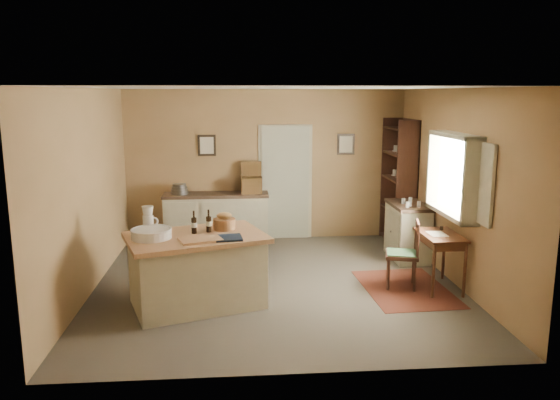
# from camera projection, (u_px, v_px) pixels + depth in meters

# --- Properties ---
(ground) EXTENTS (5.00, 5.00, 0.00)m
(ground) POSITION_uv_depth(u_px,v_px,m) (276.00, 284.00, 7.66)
(ground) COLOR brown
(ground) RESTS_ON ground
(wall_back) EXTENTS (5.00, 0.10, 2.70)m
(wall_back) POSITION_uv_depth(u_px,v_px,m) (266.00, 165.00, 9.84)
(wall_back) COLOR #9B784F
(wall_back) RESTS_ON ground
(wall_front) EXTENTS (5.00, 0.10, 2.70)m
(wall_front) POSITION_uv_depth(u_px,v_px,m) (297.00, 237.00, 4.95)
(wall_front) COLOR #9B784F
(wall_front) RESTS_ON ground
(wall_left) EXTENTS (0.10, 5.00, 2.70)m
(wall_left) POSITION_uv_depth(u_px,v_px,m) (88.00, 192.00, 7.20)
(wall_left) COLOR #9B784F
(wall_left) RESTS_ON ground
(wall_right) EXTENTS (0.10, 5.00, 2.70)m
(wall_right) POSITION_uv_depth(u_px,v_px,m) (455.00, 187.00, 7.59)
(wall_right) COLOR #9B784F
(wall_right) RESTS_ON ground
(ceiling) EXTENTS (5.00, 5.00, 0.00)m
(ceiling) POSITION_uv_depth(u_px,v_px,m) (276.00, 88.00, 7.13)
(ceiling) COLOR silver
(ceiling) RESTS_ON wall_back
(door) EXTENTS (0.97, 0.06, 2.11)m
(door) POSITION_uv_depth(u_px,v_px,m) (285.00, 181.00, 9.89)
(door) COLOR #A4A68E
(door) RESTS_ON ground
(framed_prints) EXTENTS (2.82, 0.02, 0.38)m
(framed_prints) POSITION_uv_depth(u_px,v_px,m) (277.00, 145.00, 9.76)
(framed_prints) COLOR black
(framed_prints) RESTS_ON ground
(window) EXTENTS (0.25, 1.99, 1.12)m
(window) POSITION_uv_depth(u_px,v_px,m) (456.00, 175.00, 7.35)
(window) COLOR #C0BB9A
(window) RESTS_ON ground
(work_island) EXTENTS (1.91, 1.55, 1.20)m
(work_island) POSITION_uv_depth(u_px,v_px,m) (196.00, 268.00, 6.82)
(work_island) COLOR #C0BB9A
(work_island) RESTS_ON ground
(sideboard) EXTENTS (1.84, 0.52, 1.18)m
(sideboard) POSITION_uv_depth(u_px,v_px,m) (217.00, 217.00, 9.64)
(sideboard) COLOR #C0BB9A
(sideboard) RESTS_ON ground
(rug) EXTENTS (1.18, 1.65, 0.01)m
(rug) POSITION_uv_depth(u_px,v_px,m) (405.00, 288.00, 7.47)
(rug) COLOR #542111
(rug) RESTS_ON ground
(writing_desk) EXTENTS (0.50, 0.81, 0.82)m
(writing_desk) POSITION_uv_depth(u_px,v_px,m) (440.00, 241.00, 7.38)
(writing_desk) COLOR #3C1E11
(writing_desk) RESTS_ON ground
(desk_chair) EXTENTS (0.52, 0.52, 0.92)m
(desk_chair) POSITION_uv_depth(u_px,v_px,m) (402.00, 255.00, 7.46)
(desk_chair) COLOR black
(desk_chair) RESTS_ON ground
(right_cabinet) EXTENTS (0.54, 0.96, 0.99)m
(right_cabinet) POSITION_uv_depth(u_px,v_px,m) (408.00, 231.00, 8.77)
(right_cabinet) COLOR #C0BB9A
(right_cabinet) RESTS_ON ground
(shelving_unit) EXTENTS (0.37, 0.99, 2.19)m
(shelving_unit) POSITION_uv_depth(u_px,v_px,m) (401.00, 182.00, 9.59)
(shelving_unit) COLOR black
(shelving_unit) RESTS_ON ground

